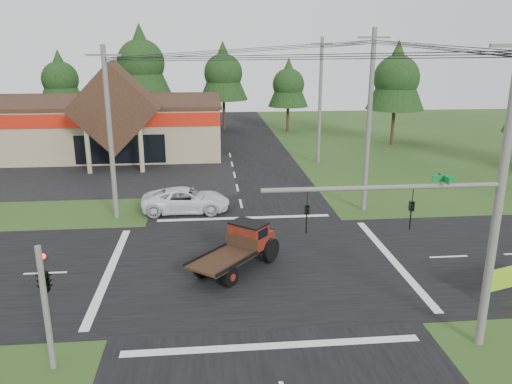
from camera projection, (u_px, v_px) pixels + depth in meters
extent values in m
plane|color=#264719|center=(254.00, 265.00, 24.62)|extent=(120.00, 120.00, 0.00)
cube|color=black|center=(254.00, 265.00, 24.62)|extent=(12.00, 120.00, 0.02)
cube|color=black|center=(254.00, 265.00, 24.62)|extent=(120.00, 12.00, 0.02)
cube|color=black|center=(66.00, 176.00, 41.47)|extent=(28.00, 14.00, 0.02)
cube|color=tan|center=(72.00, 126.00, 51.10)|extent=(30.00, 15.00, 5.00)
cube|color=#331C15|center=(69.00, 101.00, 50.38)|extent=(30.40, 15.40, 0.30)
cube|color=#9A190B|center=(48.00, 121.00, 43.44)|extent=(30.00, 0.12, 1.20)
cube|color=#331C15|center=(115.00, 108.00, 42.75)|extent=(7.78, 4.00, 7.78)
cylinder|color=tan|center=(88.00, 150.00, 41.85)|extent=(0.40, 0.40, 4.00)
cylinder|color=tan|center=(141.00, 149.00, 42.25)|extent=(0.40, 0.40, 4.00)
cube|color=black|center=(120.00, 149.00, 44.75)|extent=(8.00, 0.08, 2.60)
cylinder|color=#595651|center=(491.00, 254.00, 17.17)|extent=(0.24, 0.24, 7.00)
cylinder|color=#595651|center=(384.00, 187.00, 16.10)|extent=(8.00, 0.16, 0.16)
imported|color=black|center=(411.00, 216.00, 16.47)|extent=(0.16, 0.20, 1.00)
imported|color=black|center=(307.00, 219.00, 16.15)|extent=(0.16, 0.20, 1.00)
cube|color=#0C6626|center=(444.00, 178.00, 16.21)|extent=(0.80, 0.04, 0.22)
cylinder|color=#595651|center=(46.00, 309.00, 16.15)|extent=(0.20, 0.20, 4.40)
imported|color=black|center=(42.00, 264.00, 15.92)|extent=(0.53, 2.48, 1.00)
sphere|color=#FF0C0C|center=(43.00, 256.00, 16.00)|extent=(0.18, 0.18, 0.18)
cylinder|color=#595651|center=(499.00, 199.00, 16.61)|extent=(0.30, 0.30, 11.00)
cylinder|color=#595651|center=(110.00, 135.00, 30.05)|extent=(0.30, 0.30, 10.50)
cube|color=#595651|center=(103.00, 55.00, 28.75)|extent=(2.00, 0.12, 0.12)
cylinder|color=#595651|center=(369.00, 123.00, 31.39)|extent=(0.30, 0.30, 11.50)
cube|color=#595651|center=(374.00, 37.00, 29.95)|extent=(2.00, 0.12, 0.12)
cylinder|color=#595651|center=(320.00, 102.00, 44.81)|extent=(0.30, 0.30, 11.20)
cube|color=#595651|center=(322.00, 44.00, 43.41)|extent=(2.00, 0.12, 0.12)
cylinder|color=#332316|center=(64.00, 118.00, 62.40)|extent=(0.36, 0.36, 3.50)
cone|color=black|center=(60.00, 77.00, 60.99)|extent=(5.60, 5.60, 6.60)
sphere|color=black|center=(60.00, 79.00, 61.07)|extent=(4.40, 4.40, 4.40)
cylinder|color=#332316|center=(144.00, 114.00, 62.23)|extent=(0.36, 0.36, 4.55)
cone|color=black|center=(141.00, 60.00, 60.38)|extent=(7.28, 7.28, 8.58)
sphere|color=black|center=(141.00, 63.00, 60.49)|extent=(5.72, 5.72, 5.72)
cylinder|color=#332316|center=(224.00, 115.00, 64.21)|extent=(0.36, 0.36, 3.85)
cone|color=black|center=(223.00, 70.00, 62.65)|extent=(6.16, 6.16, 7.26)
sphere|color=black|center=(223.00, 73.00, 62.74)|extent=(4.84, 4.84, 4.84)
cylinder|color=#332316|center=(288.00, 119.00, 63.13)|extent=(0.36, 0.36, 3.15)
cone|color=black|center=(288.00, 82.00, 61.86)|extent=(5.04, 5.04, 5.94)
sphere|color=black|center=(288.00, 84.00, 61.94)|extent=(3.96, 3.96, 3.96)
cylinder|color=#332316|center=(393.00, 127.00, 54.41)|extent=(0.36, 0.36, 3.85)
cone|color=black|center=(397.00, 75.00, 52.85)|extent=(6.16, 6.16, 7.26)
sphere|color=black|center=(397.00, 78.00, 52.94)|extent=(4.84, 4.84, 4.84)
imported|color=white|center=(186.00, 200.00, 32.39)|extent=(5.64, 2.61, 1.57)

